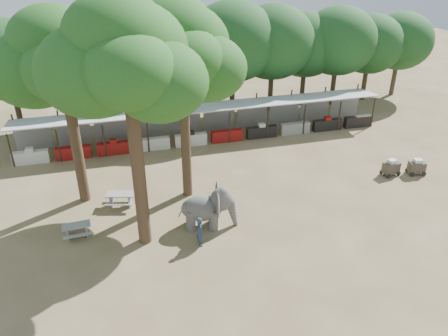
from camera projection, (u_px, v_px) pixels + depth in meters
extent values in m
plane|color=brown|center=(269.00, 245.00, 22.08)|extent=(100.00, 100.00, 0.00)
cube|color=#ACAFB4|center=(205.00, 107.00, 32.88)|extent=(28.00, 2.99, 0.39)
cylinder|color=#2D2319|center=(28.00, 149.00, 29.38)|extent=(0.12, 0.12, 2.40)
cylinder|color=#2D2319|center=(32.00, 131.00, 31.59)|extent=(0.12, 0.12, 2.80)
cube|color=silver|center=(31.00, 157.00, 29.94)|extent=(2.38, 0.50, 0.90)
cube|color=gray|center=(33.00, 136.00, 31.73)|extent=(2.52, 0.12, 2.00)
cylinder|color=#2D2319|center=(72.00, 144.00, 30.03)|extent=(0.12, 0.12, 2.40)
cylinder|color=#2D2319|center=(72.00, 127.00, 32.25)|extent=(0.12, 0.12, 2.80)
cube|color=maroon|center=(73.00, 153.00, 30.60)|extent=(2.38, 0.50, 0.90)
cube|color=gray|center=(73.00, 133.00, 32.39)|extent=(2.52, 0.12, 2.00)
cylinder|color=#2D2319|center=(113.00, 140.00, 30.69)|extent=(0.12, 0.12, 2.40)
cylinder|color=#2D2319|center=(111.00, 124.00, 32.90)|extent=(0.12, 0.12, 2.80)
cube|color=maroon|center=(114.00, 148.00, 31.25)|extent=(2.38, 0.50, 0.90)
cube|color=gray|center=(112.00, 129.00, 33.05)|extent=(2.52, 0.12, 2.00)
cylinder|color=#2D2319|center=(153.00, 136.00, 31.35)|extent=(0.12, 0.12, 2.40)
cylinder|color=#2D2319|center=(148.00, 120.00, 33.56)|extent=(0.12, 0.12, 2.80)
cube|color=silver|center=(153.00, 144.00, 31.91)|extent=(2.38, 0.50, 0.90)
cube|color=gray|center=(149.00, 125.00, 33.70)|extent=(2.52, 0.12, 2.00)
cylinder|color=#2D2319|center=(191.00, 132.00, 32.00)|extent=(0.12, 0.12, 2.40)
cylinder|color=#2D2319|center=(184.00, 116.00, 34.22)|extent=(0.12, 0.12, 2.80)
cube|color=silver|center=(191.00, 140.00, 32.56)|extent=(2.38, 0.50, 0.90)
cube|color=gray|center=(185.00, 121.00, 34.36)|extent=(2.52, 0.12, 2.00)
cylinder|color=#2D2319|center=(228.00, 128.00, 32.66)|extent=(0.12, 0.12, 2.40)
cylinder|color=#2D2319|center=(219.00, 113.00, 34.87)|extent=(0.12, 0.12, 2.80)
cube|color=maroon|center=(227.00, 136.00, 33.22)|extent=(2.38, 0.50, 0.90)
cube|color=gray|center=(219.00, 118.00, 35.02)|extent=(2.52, 0.12, 2.00)
cylinder|color=#2D2319|center=(263.00, 124.00, 33.32)|extent=(0.12, 0.12, 2.40)
cylinder|color=#2D2319|center=(252.00, 110.00, 35.53)|extent=(0.12, 0.12, 2.80)
cube|color=black|center=(262.00, 132.00, 33.88)|extent=(2.38, 0.50, 0.90)
cube|color=gray|center=(252.00, 115.00, 35.67)|extent=(2.52, 0.12, 2.00)
cylinder|color=#2D2319|center=(297.00, 121.00, 33.97)|extent=(0.12, 0.12, 2.40)
cylinder|color=#2D2319|center=(284.00, 107.00, 36.19)|extent=(0.12, 0.12, 2.80)
cube|color=gray|center=(295.00, 128.00, 34.53)|extent=(2.38, 0.50, 0.90)
cube|color=gray|center=(284.00, 112.00, 36.33)|extent=(2.52, 0.12, 2.00)
cylinder|color=#2D2319|center=(330.00, 117.00, 34.63)|extent=(0.12, 0.12, 2.40)
cylinder|color=#2D2319|center=(315.00, 104.00, 36.84)|extent=(0.12, 0.12, 2.80)
cube|color=black|center=(327.00, 125.00, 35.19)|extent=(2.38, 0.50, 0.90)
cube|color=gray|center=(315.00, 109.00, 36.99)|extent=(2.52, 0.12, 2.00)
cylinder|color=#2D2319|center=(361.00, 114.00, 35.29)|extent=(0.12, 0.12, 2.40)
cylinder|color=#2D2319|center=(345.00, 101.00, 37.50)|extent=(0.12, 0.12, 2.80)
cube|color=black|center=(358.00, 122.00, 35.85)|extent=(2.38, 0.50, 0.90)
cube|color=gray|center=(344.00, 106.00, 37.64)|extent=(2.52, 0.12, 2.00)
cylinder|color=#332316|center=(73.00, 127.00, 23.82)|extent=(0.60, 0.60, 9.20)
cone|color=#332316|center=(58.00, 42.00, 21.69)|extent=(0.57, 0.57, 2.88)
ellipsoid|color=#164715|center=(35.00, 70.00, 22.25)|extent=(4.80, 4.80, 3.94)
ellipsoid|color=#164715|center=(89.00, 78.00, 22.28)|extent=(4.20, 4.20, 3.44)
ellipsoid|color=#164715|center=(66.00, 52.00, 23.03)|extent=(5.20, 5.20, 4.26)
ellipsoid|color=#164715|center=(61.00, 70.00, 21.08)|extent=(3.80, 3.80, 3.12)
ellipsoid|color=#164715|center=(52.00, 41.00, 21.78)|extent=(4.40, 4.40, 3.61)
cylinder|color=#332316|center=(136.00, 149.00, 19.97)|extent=(0.64, 0.64, 10.40)
cone|color=#332316|center=(124.00, 32.00, 17.56)|extent=(0.61, 0.61, 3.25)
ellipsoid|color=#164715|center=(93.00, 71.00, 18.21)|extent=(4.80, 4.80, 3.94)
ellipsoid|color=#164715|center=(159.00, 81.00, 18.24)|extent=(4.20, 4.20, 3.44)
ellipsoid|color=#164715|center=(129.00, 50.00, 18.99)|extent=(5.20, 5.20, 4.26)
ellipsoid|color=#164715|center=(130.00, 71.00, 17.03)|extent=(3.80, 3.80, 3.12)
ellipsoid|color=#164715|center=(117.00, 35.00, 17.73)|extent=(4.40, 4.40, 3.61)
cylinder|color=#332316|center=(185.00, 120.00, 24.28)|extent=(0.56, 0.56, 9.60)
cone|color=#332316|center=(181.00, 31.00, 22.05)|extent=(0.53, 0.53, 3.00)
ellipsoid|color=#164715|center=(154.00, 60.00, 22.65)|extent=(4.80, 4.80, 3.94)
ellipsoid|color=#164715|center=(207.00, 68.00, 22.67)|extent=(4.20, 4.20, 3.44)
ellipsoid|color=#164715|center=(181.00, 43.00, 23.43)|extent=(5.20, 5.20, 4.26)
ellipsoid|color=#164715|center=(186.00, 60.00, 21.47)|extent=(3.80, 3.80, 3.12)
ellipsoid|color=#164715|center=(174.00, 31.00, 22.17)|extent=(4.40, 4.40, 3.61)
cylinder|color=#332316|center=(26.00, 109.00, 34.32)|extent=(0.44, 0.44, 3.74)
ellipsoid|color=#113615|center=(16.00, 63.00, 32.63)|extent=(6.46, 5.95, 5.61)
cylinder|color=#332316|center=(70.00, 105.00, 35.10)|extent=(0.44, 0.44, 3.74)
ellipsoid|color=#113615|center=(63.00, 60.00, 33.41)|extent=(6.46, 5.95, 5.61)
cylinder|color=#332316|center=(113.00, 102.00, 35.88)|extent=(0.44, 0.44, 3.74)
ellipsoid|color=#113615|center=(107.00, 57.00, 34.19)|extent=(6.46, 5.95, 5.61)
cylinder|color=#332316|center=(153.00, 98.00, 36.67)|extent=(0.44, 0.44, 3.74)
ellipsoid|color=#113615|center=(150.00, 55.00, 34.97)|extent=(6.46, 5.95, 5.61)
cylinder|color=#332316|center=(192.00, 95.00, 37.45)|extent=(0.44, 0.44, 3.74)
ellipsoid|color=#113615|center=(191.00, 52.00, 35.75)|extent=(6.46, 5.95, 5.61)
cylinder|color=#332316|center=(229.00, 92.00, 38.23)|extent=(0.44, 0.44, 3.74)
ellipsoid|color=#113615|center=(230.00, 50.00, 36.53)|extent=(6.46, 5.95, 5.61)
cylinder|color=#332316|center=(265.00, 89.00, 39.01)|extent=(0.44, 0.44, 3.74)
ellipsoid|color=#113615|center=(267.00, 48.00, 37.32)|extent=(6.46, 5.95, 5.61)
cylinder|color=#332316|center=(300.00, 86.00, 39.79)|extent=(0.44, 0.44, 3.74)
ellipsoid|color=#113615|center=(303.00, 45.00, 38.10)|extent=(6.46, 5.95, 5.61)
cylinder|color=#332316|center=(333.00, 83.00, 40.57)|extent=(0.44, 0.44, 3.74)
ellipsoid|color=#113615|center=(337.00, 43.00, 38.88)|extent=(6.46, 5.95, 5.61)
cylinder|color=#332316|center=(364.00, 80.00, 41.35)|extent=(0.44, 0.44, 3.74)
ellipsoid|color=#113615|center=(370.00, 41.00, 39.66)|extent=(6.46, 5.95, 5.61)
cylinder|color=#332316|center=(395.00, 78.00, 42.13)|extent=(0.44, 0.44, 3.74)
ellipsoid|color=#113615|center=(402.00, 39.00, 40.44)|extent=(6.46, 5.95, 5.61)
ellipsoid|color=#494646|center=(202.00, 208.00, 23.00)|extent=(2.40, 1.71, 1.41)
cylinder|color=#494646|center=(191.00, 221.00, 22.93)|extent=(0.60, 0.60, 1.19)
cylinder|color=#494646|center=(191.00, 214.00, 23.52)|extent=(0.60, 0.60, 1.19)
cylinder|color=#494646|center=(213.00, 220.00, 22.98)|extent=(0.60, 0.60, 1.19)
cylinder|color=#494646|center=(213.00, 213.00, 23.57)|extent=(0.60, 0.60, 1.19)
ellipsoid|color=#494646|center=(221.00, 200.00, 22.81)|extent=(1.39, 1.21, 1.31)
ellipsoid|color=#494646|center=(218.00, 206.00, 22.22)|extent=(0.43, 1.09, 1.34)
ellipsoid|color=#494646|center=(217.00, 193.00, 23.35)|extent=(0.43, 1.09, 1.34)
cone|color=#494646|center=(233.00, 214.00, 23.26)|extent=(0.64, 0.64, 1.48)
imported|color=#26384C|center=(200.00, 231.00, 21.72)|extent=(0.43, 0.61, 1.63)
cube|color=gray|center=(76.00, 225.00, 22.40)|extent=(1.45, 0.74, 0.06)
cube|color=gray|center=(68.00, 233.00, 22.43)|extent=(0.13, 0.57, 0.66)
cube|color=gray|center=(87.00, 229.00, 22.70)|extent=(0.13, 0.57, 0.66)
cube|color=gray|center=(77.00, 236.00, 22.10)|extent=(1.42, 0.32, 0.05)
cube|color=gray|center=(77.00, 224.00, 22.97)|extent=(1.42, 0.32, 0.05)
cube|color=gray|center=(120.00, 194.00, 25.00)|extent=(1.73, 1.12, 0.06)
cube|color=gray|center=(112.00, 200.00, 25.18)|extent=(0.26, 0.64, 0.74)
cube|color=gray|center=(130.00, 200.00, 25.19)|extent=(0.26, 0.64, 0.74)
cube|color=gray|center=(119.00, 204.00, 24.63)|extent=(1.61, 0.66, 0.05)
cube|color=gray|center=(123.00, 194.00, 25.67)|extent=(1.61, 0.66, 0.05)
cube|color=#362D26|center=(417.00, 167.00, 28.52)|extent=(1.10, 0.78, 0.71)
cylinder|color=black|center=(412.00, 175.00, 28.35)|extent=(0.31, 0.11, 0.30)
cylinder|color=black|center=(424.00, 174.00, 28.42)|extent=(0.31, 0.11, 0.30)
cylinder|color=black|center=(407.00, 170.00, 28.94)|extent=(0.31, 0.11, 0.30)
cylinder|color=black|center=(419.00, 169.00, 29.01)|extent=(0.31, 0.11, 0.30)
cube|color=silver|center=(418.00, 161.00, 28.31)|extent=(0.57, 0.49, 0.25)
cube|color=#362D26|center=(391.00, 168.00, 28.41)|extent=(1.12, 0.77, 0.72)
cylinder|color=black|center=(389.00, 176.00, 28.15)|extent=(0.32, 0.11, 0.31)
cylinder|color=black|center=(399.00, 174.00, 28.45)|extent=(0.32, 0.11, 0.31)
cylinder|color=black|center=(381.00, 172.00, 28.70)|extent=(0.32, 0.11, 0.31)
cylinder|color=black|center=(391.00, 169.00, 29.00)|extent=(0.32, 0.11, 0.31)
cube|color=silver|center=(392.00, 161.00, 28.19)|extent=(0.58, 0.49, 0.26)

